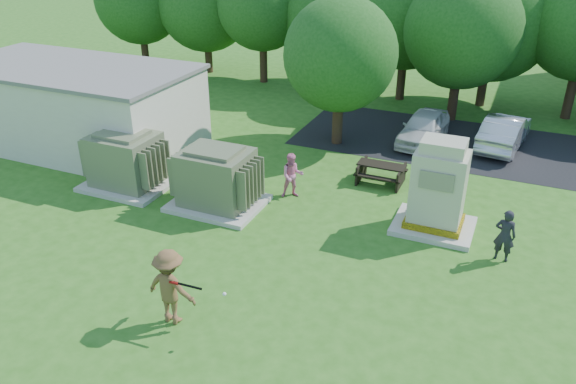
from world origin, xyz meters
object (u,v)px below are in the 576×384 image
at_px(batter, 170,287).
at_px(person_at_picnic, 292,176).
at_px(generator_cabinet, 438,191).
at_px(transformer_right, 217,179).
at_px(person_by_generator, 505,235).
at_px(picnic_table, 381,171).
at_px(car_white, 424,127).
at_px(transformer_left, 126,161).
at_px(car_silver_a, 504,131).

bearing_deg(batter, person_at_picnic, -89.10).
bearing_deg(generator_cabinet, transformer_right, -168.91).
height_order(transformer_right, person_at_picnic, transformer_right).
distance_m(generator_cabinet, person_by_generator, 2.37).
height_order(transformer_right, picnic_table, transformer_right).
bearing_deg(person_at_picnic, person_by_generator, -39.21).
bearing_deg(picnic_table, generator_cabinet, -46.79).
bearing_deg(batter, transformer_right, -69.13).
distance_m(batter, car_white, 14.49).
bearing_deg(generator_cabinet, transformer_left, -172.71).
xyz_separation_m(transformer_right, car_silver_a, (8.34, 9.34, -0.28)).
distance_m(generator_cabinet, person_at_picnic, 4.95).
xyz_separation_m(transformer_left, transformer_right, (3.70, 0.00, 0.00)).
relative_size(transformer_left, person_at_picnic, 1.88).
relative_size(transformer_right, car_white, 0.77).
height_order(transformer_left, picnic_table, transformer_left).
relative_size(picnic_table, batter, 0.87).
relative_size(batter, car_white, 0.51).
relative_size(person_by_generator, car_white, 0.41).
height_order(generator_cabinet, car_silver_a, generator_cabinet).
relative_size(generator_cabinet, person_at_picnic, 1.86).
relative_size(picnic_table, person_by_generator, 1.07).
bearing_deg(person_by_generator, person_at_picnic, -3.97).
xyz_separation_m(generator_cabinet, car_white, (-1.81, 7.16, -0.63)).
bearing_deg(picnic_table, person_by_generator, -38.25).
bearing_deg(transformer_left, car_silver_a, 37.82).
xyz_separation_m(generator_cabinet, person_at_picnic, (-4.92, 0.24, -0.50)).
height_order(batter, car_white, batter).
bearing_deg(car_silver_a, person_at_picnic, 58.19).
distance_m(transformer_left, person_by_generator, 12.76).
bearing_deg(car_white, person_by_generator, -60.05).
xyz_separation_m(batter, person_at_picnic, (0.05, 7.21, -0.19)).
bearing_deg(car_silver_a, picnic_table, 62.50).
bearing_deg(transformer_right, picnic_table, 40.62).
bearing_deg(person_at_picnic, generator_cabinet, -32.04).
bearing_deg(transformer_right, batter, -70.40).
xyz_separation_m(generator_cabinet, person_by_generator, (2.10, -0.99, -0.50)).
relative_size(transformer_left, car_silver_a, 0.72).
bearing_deg(generator_cabinet, person_by_generator, -25.29).
distance_m(transformer_right, car_white, 9.97).
bearing_deg(generator_cabinet, person_at_picnic, 177.24).
bearing_deg(car_silver_a, transformer_right, 55.56).
xyz_separation_m(picnic_table, person_at_picnic, (-2.52, -2.31, 0.34)).
bearing_deg(transformer_left, transformer_right, 0.00).
relative_size(transformer_left, car_white, 0.77).
bearing_deg(car_silver_a, generator_cabinet, 87.51).
xyz_separation_m(transformer_left, car_white, (8.85, 8.53, -0.30)).
distance_m(picnic_table, person_at_picnic, 3.44).
bearing_deg(picnic_table, car_silver_a, 55.20).
xyz_separation_m(person_by_generator, car_white, (-3.91, 8.15, -0.13)).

